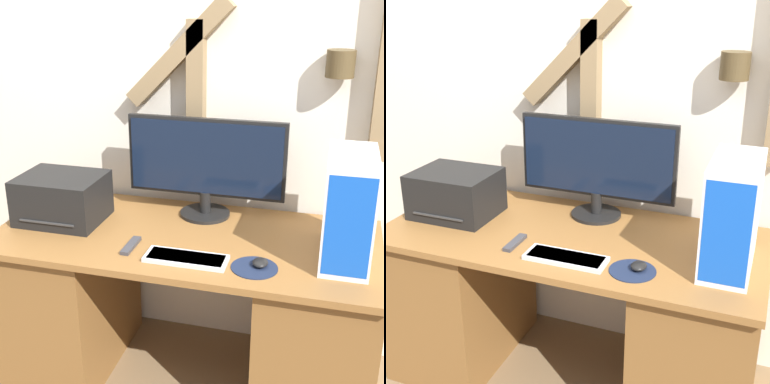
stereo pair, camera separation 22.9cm
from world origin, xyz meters
TOP-DOWN VIEW (x-y plane):
  - wall_back at (0.00, 0.83)m, footprint 6.40×0.17m
  - desk at (0.00, 0.39)m, footprint 1.70×0.78m
  - monitor at (0.03, 0.63)m, footprint 0.75×0.24m
  - keyboard at (0.07, 0.16)m, footprint 0.34×0.12m
  - mousepad at (0.35, 0.17)m, footprint 0.19×0.19m
  - mouse at (0.37, 0.18)m, footprint 0.06×0.08m
  - computer_tower at (0.68, 0.35)m, footprint 0.19×0.41m
  - printer at (-0.60, 0.40)m, footprint 0.38×0.32m
  - remote_control at (-0.19, 0.21)m, footprint 0.04×0.16m

SIDE VIEW (x-z plane):
  - desk at x=0.00m, z-range 0.01..0.78m
  - mousepad at x=0.35m, z-range 0.77..0.78m
  - remote_control at x=-0.19m, z-range 0.77..0.79m
  - keyboard at x=0.07m, z-range 0.77..0.79m
  - mouse at x=0.37m, z-range 0.78..0.80m
  - printer at x=-0.60m, z-range 0.77..0.99m
  - computer_tower at x=0.68m, z-range 0.77..1.21m
  - monitor at x=0.03m, z-range 0.80..1.27m
  - wall_back at x=0.00m, z-range 0.00..2.70m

